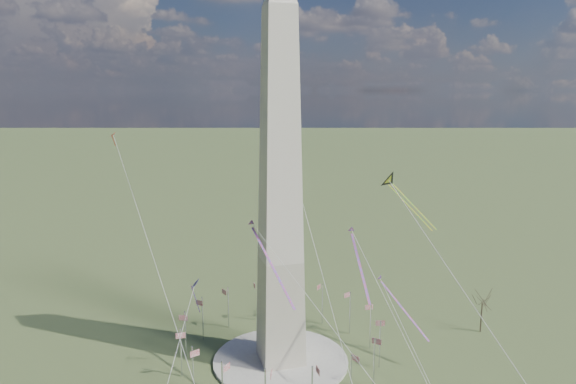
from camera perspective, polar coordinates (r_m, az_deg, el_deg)
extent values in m
plane|color=#3D542A|center=(144.59, -0.82, -18.32)|extent=(2000.00, 2000.00, 0.00)
cylinder|color=#B7B5A7|center=(144.40, -0.82, -18.18)|extent=(36.00, 36.00, 0.80)
cylinder|color=silver|center=(149.71, 9.14, -14.58)|extent=(0.36, 0.36, 13.00)
cube|color=#A91617|center=(148.57, 8.99, -12.53)|extent=(2.40, 0.08, 1.50)
cylinder|color=silver|center=(157.16, 6.89, -13.21)|extent=(0.36, 0.36, 13.00)
cube|color=#A91617|center=(155.89, 6.59, -11.29)|extent=(2.25, 0.99, 1.50)
cylinder|color=silver|center=(162.41, 3.83, -12.32)|extent=(0.36, 0.36, 13.00)
cube|color=#A91617|center=(160.88, 3.43, -10.51)|extent=(1.75, 1.75, 1.50)
cylinder|color=silver|center=(164.89, 0.34, -11.92)|extent=(0.36, 0.36, 13.00)
cube|color=#A91617|center=(163.02, -0.12, -10.19)|extent=(0.99, 2.25, 1.50)
cylinder|color=silver|center=(164.36, -3.27, -12.02)|extent=(0.36, 0.36, 13.00)
cube|color=#A91617|center=(162.09, -3.74, -10.34)|extent=(0.08, 2.40, 1.50)
cylinder|color=silver|center=(160.87, -6.65, -12.61)|extent=(0.36, 0.36, 13.00)
cube|color=#A91617|center=(158.19, -7.10, -10.96)|extent=(0.99, 2.25, 1.50)
cylinder|color=silver|center=(154.77, -9.46, -13.69)|extent=(0.36, 0.36, 13.00)
cube|color=#A91617|center=(151.70, -9.84, -12.04)|extent=(1.75, 1.75, 1.50)
cylinder|color=silver|center=(146.74, -11.32, -15.21)|extent=(0.36, 0.36, 13.00)
cube|color=#A91617|center=(143.36, -11.57, -13.54)|extent=(2.25, 0.99, 1.50)
cylinder|color=silver|center=(137.79, -11.81, -17.08)|extent=(0.36, 0.36, 13.00)
cube|color=#A91617|center=(134.22, -11.85, -15.34)|extent=(2.40, 0.08, 1.50)
cylinder|color=silver|center=(129.23, -10.52, -19.07)|extent=(0.36, 0.36, 13.00)
cube|color=#A91617|center=(125.64, -10.31, -17.23)|extent=(2.25, 0.99, 1.50)
cube|color=#A91617|center=(119.18, -6.82, -18.80)|extent=(1.75, 1.75, 1.50)
cube|color=#A91617|center=(116.24, -1.88, -19.56)|extent=(0.99, 2.25, 1.50)
cube|color=#A91617|center=(117.53, 3.35, -19.20)|extent=(0.08, 2.40, 1.50)
cylinder|color=silver|center=(124.58, 7.00, -20.20)|extent=(0.36, 0.36, 13.00)
cube|color=#A91617|center=(122.73, 7.51, -17.87)|extent=(0.99, 2.25, 1.50)
cylinder|color=silver|center=(132.08, 9.54, -18.32)|extent=(0.36, 0.36, 13.00)
cube|color=#A91617|center=(130.66, 9.82, -16.03)|extent=(1.75, 1.75, 1.50)
cylinder|color=silver|center=(140.94, 10.16, -16.33)|extent=(0.36, 0.36, 13.00)
cube|color=#A91617|center=(139.76, 10.21, -14.16)|extent=(2.25, 0.99, 1.50)
cylinder|color=#4D432F|center=(168.21, 20.67, -12.91)|extent=(0.40, 0.40, 9.16)
cube|color=orange|center=(147.94, 13.82, -1.53)|extent=(6.92, 13.82, 10.60)
cube|color=orange|center=(146.38, 13.39, -1.64)|extent=(6.92, 13.82, 10.60)
cube|color=navy|center=(133.20, -10.29, -10.03)|extent=(2.25, 3.23, 2.43)
cube|color=#F83927|center=(134.69, -10.23, -11.62)|extent=(2.35, 2.39, 8.40)
cube|color=#F83927|center=(127.23, 8.03, -8.25)|extent=(3.62, 18.43, 11.64)
cube|color=#F83927|center=(121.13, -1.77, -8.22)|extent=(5.33, 21.19, 13.52)
cube|color=#F83927|center=(145.05, 12.76, -12.68)|extent=(6.52, 16.74, 11.01)
cube|color=red|center=(163.68, -18.85, 6.05)|extent=(1.43, 2.04, 1.56)
cube|color=red|center=(163.83, -18.81, 5.45)|extent=(1.09, 1.15, 3.56)
cube|color=white|center=(172.52, -1.53, 10.27)|extent=(1.68, 2.39, 1.81)
cube|color=white|center=(172.56, -1.53, 9.61)|extent=(1.26, 1.29, 4.16)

